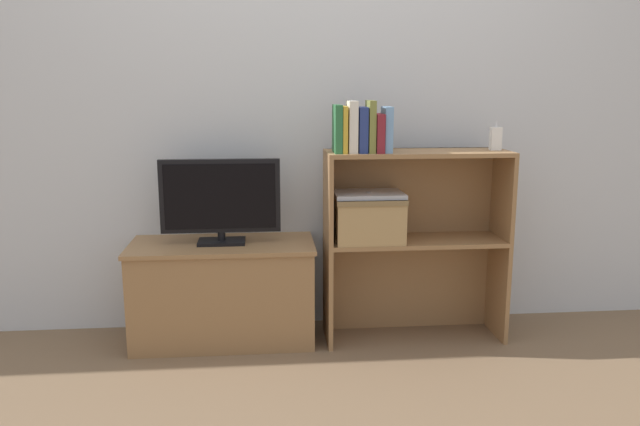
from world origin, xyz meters
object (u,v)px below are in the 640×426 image
book_forest (337,129)px  book_skyblue (387,130)px  book_maroon (378,133)px  tv (220,199)px  book_navy (362,130)px  tv_stand (223,292)px  book_ivory (352,127)px  storage_basket_left (368,216)px  laptop (369,194)px  baby_monitor (496,139)px  book_mustard (344,129)px  book_olive (371,127)px

book_forest → book_skyblue: bearing=0.0°
book_maroon → book_skyblue: 0.04m
tv → book_navy: (0.65, -0.09, 0.32)m
tv_stand → book_skyblue: 1.09m
book_ivory → storage_basket_left: size_ratio=0.71×
tv_stand → book_forest: book_forest is taller
book_maroon → laptop: 0.29m
tv_stand → tv: 0.45m
book_navy → baby_monitor: size_ratio=1.48×
tv → book_mustard: book_mustard is taller
book_forest → book_ivory: bearing=0.0°
book_ivory → storage_basket_left: book_ivory is taller
book_mustard → laptop: 0.33m
book_forest → book_olive: bearing=-0.0°
book_navy → book_maroon: book_navy is taller
book_forest → book_mustard: bearing=0.0°
baby_monitor → storage_basket_left: bearing=-178.6°
book_skyblue → laptop: 0.31m
tv → book_navy: bearing=-8.0°
book_olive → book_forest: bearing=180.0°
baby_monitor → storage_basket_left: (-0.60, -0.02, -0.36)m
tv_stand → storage_basket_left: 0.78m
book_forest → book_skyblue: 0.23m
book_maroon → book_navy: bearing=180.0°
book_skyblue → storage_basket_left: 0.41m
book_maroon → storage_basket_left: bearing=140.0°
book_ivory → laptop: bearing=19.3°
book_ivory → book_maroon: book_ivory is taller
book_navy → storage_basket_left: book_navy is taller
book_maroon → laptop: (-0.04, 0.03, -0.29)m
laptop → book_ivory: bearing=-160.7°
tv_stand → book_ivory: bearing=-8.7°
book_navy → book_mustard: bearing=180.0°
laptop → tv: bearing=174.9°
book_navy → storage_basket_left: size_ratio=0.63×
book_mustard → book_skyblue: size_ratio=1.02×
book_olive → laptop: 0.32m
book_forest → book_olive: (0.15, -0.00, 0.01)m
book_maroon → storage_basket_left: (-0.04, 0.03, -0.39)m
book_ivory → book_skyblue: (0.16, 0.00, -0.01)m
baby_monitor → laptop: baby_monitor is taller
tv → book_navy: size_ratio=2.73×
book_forest → book_olive: book_olive is taller
book_ivory → book_navy: 0.05m
book_navy → book_forest: bearing=180.0°
tv_stand → book_mustard: 0.97m
tv_stand → book_skyblue: book_skyblue is taller
book_olive → storage_basket_left: 0.42m
storage_basket_left → laptop: laptop is taller
tv → book_forest: (0.54, -0.09, 0.33)m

